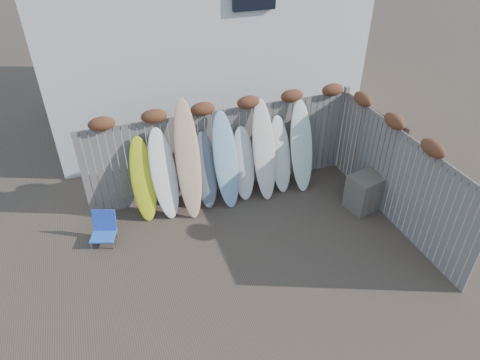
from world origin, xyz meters
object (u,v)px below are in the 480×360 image
object	(u,v)px
beach_chair	(104,228)
lattice_panel	(377,158)
wooden_crate	(365,192)
surfboard_0	(143,180)

from	to	relation	value
beach_chair	lattice_panel	xyz separation A→B (m)	(5.85, -0.46, 0.71)
wooden_crate	surfboard_0	distance (m)	4.71
wooden_crate	lattice_panel	xyz separation A→B (m)	(0.43, 0.34, 0.60)
surfboard_0	lattice_panel	bearing A→B (deg)	-7.62
wooden_crate	lattice_panel	distance (m)	0.81
wooden_crate	surfboard_0	size ratio (longest dim) A/B	0.43
beach_chair	surfboard_0	distance (m)	1.23
beach_chair	surfboard_0	bearing A→B (deg)	30.13
wooden_crate	surfboard_0	world-z (taller)	surfboard_0
wooden_crate	surfboard_0	bearing A→B (deg)	163.34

